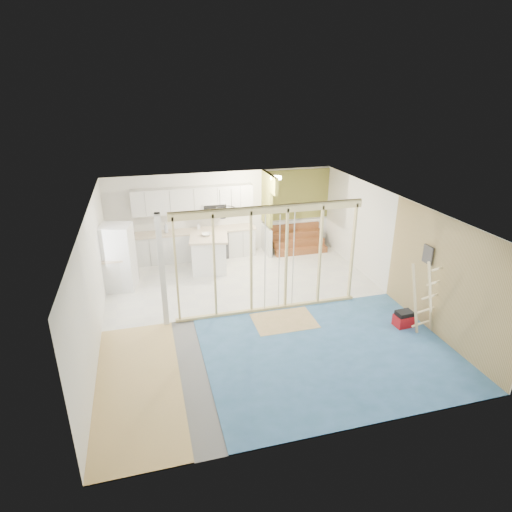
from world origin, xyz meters
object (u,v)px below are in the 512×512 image
object	(u,v)px
island	(209,254)
toolbox	(404,319)
fridge	(119,257)
ladder	(425,298)

from	to	relation	value
island	toolbox	size ratio (longest dim) A/B	2.97
fridge	toolbox	bearing A→B (deg)	-18.79
fridge	ladder	bearing A→B (deg)	-20.27
island	ladder	xyz separation A→B (m)	(3.84, -4.52, 0.34)
island	toolbox	bearing A→B (deg)	-38.74
ladder	toolbox	bearing A→B (deg)	119.88
fridge	island	bearing A→B (deg)	24.38
island	toolbox	world-z (taller)	island
toolbox	ladder	distance (m)	0.78
fridge	island	xyz separation A→B (m)	(2.43, 0.52, -0.36)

